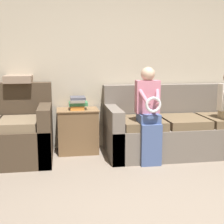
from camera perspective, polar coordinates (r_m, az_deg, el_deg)
name	(u,v)px	position (r m, az deg, el deg)	size (l,w,h in m)	color
wall_back	(121,63)	(4.74, 1.62, 8.94)	(7.96, 0.06, 2.55)	beige
couch_main	(179,129)	(4.63, 12.19, -3.07)	(2.13, 0.93, 0.96)	#70665B
couch_side	(1,134)	(4.38, -19.64, -3.86)	(1.33, 0.90, 1.01)	#473828
child_left_seated	(149,111)	(4.02, 6.77, 0.15)	(0.31, 0.38, 1.24)	#475B8E
side_shelf	(78,130)	(4.52, -6.25, -3.34)	(0.59, 0.42, 0.63)	brown
book_stack	(78,103)	(4.45, -6.32, 1.66)	(0.26, 0.30, 0.18)	orange
throw_pillow	(19,79)	(4.54, -16.71, 5.81)	(0.37, 0.37, 0.10)	gray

